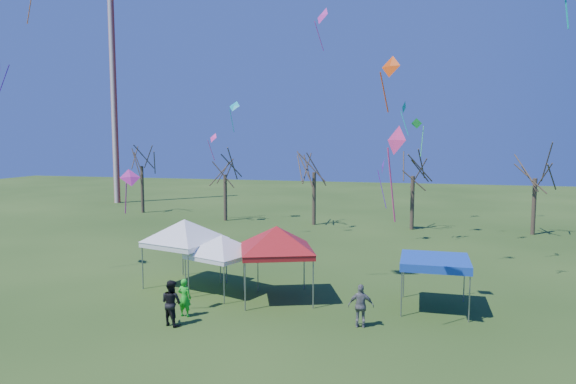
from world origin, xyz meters
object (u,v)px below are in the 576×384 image
tent_blue (435,262)px  person_green (185,298)px  tent_red (277,231)px  person_dark (171,303)px  tent_white_west (184,224)px  tree_1 (225,158)px  radio_mast (114,96)px  tree_2 (314,153)px  tree_4 (536,158)px  tree_0 (141,149)px  tent_white_mid (222,239)px  tree_3 (413,157)px  person_grey (361,306)px

tent_blue → person_green: tent_blue is taller
tent_red → person_dark: 5.89m
tent_white_west → person_dark: size_ratio=2.34×
tree_1 → tent_blue: tree_1 is taller
radio_mast → tent_blue: (35.20, -30.42, -10.38)m
tree_2 → tent_red: (2.40, -21.14, -3.03)m
tree_1 → tree_4: bearing=-1.4°
tree_0 → tree_1: 10.47m
tree_4 → tent_blue: size_ratio=2.66×
radio_mast → tent_red: bearing=-47.7°
tent_white_mid → tent_blue: (10.03, 0.05, -0.57)m
tent_white_mid → person_dark: (-0.39, -4.62, -1.76)m
tree_0 → tent_red: 32.08m
person_dark → person_green: person_dark is taller
tree_0 → tree_4: size_ratio=1.07×
radio_mast → tent_white_mid: bearing=-50.4°
tree_3 → tree_0: bearing=172.9°
tent_white_mid → tent_white_west: bearing=163.0°
person_dark → person_grey: size_ratio=1.06×
tent_white_mid → tent_red: tent_red is taller
tree_0 → tree_3: bearing=-7.1°
tent_blue → person_green: (-10.34, -3.61, -1.30)m
tree_0 → tent_white_mid: (18.02, -23.85, -3.79)m
tree_1 → person_grey: tree_1 is taller
person_grey → tree_1: bearing=-63.4°
tree_4 → tent_white_mid: size_ratio=2.23×
tree_0 → tree_4: tree_0 is taller
radio_mast → tent_blue: bearing=-40.8°
tent_white_west → person_grey: 10.36m
person_grey → tree_2: bearing=-79.8°
person_dark → person_green: size_ratio=1.13×
tree_4 → tent_red: bearing=-126.4°
tent_white_mid → person_green: bearing=-95.1°
radio_mast → person_dark: 44.48m
tree_0 → tent_white_mid: bearing=-52.9°
tree_0 → tree_2: tree_0 is taller
radio_mast → tent_white_west: 38.67m
tent_white_mid → tent_blue: 10.04m
tree_0 → person_dark: tree_0 is taller
tent_white_mid → tent_blue: tent_white_mid is taller
tree_1 → tree_4: 26.13m
tree_3 → tree_4: tree_3 is taller
tree_1 → tree_2: size_ratio=0.92×
tree_2 → tent_white_mid: 21.16m
tree_2 → tent_red: tree_2 is taller
tree_4 → tent_red: size_ratio=1.83×
radio_mast → tree_1: (17.23, -9.35, -6.71)m
tent_white_mid → person_grey: 7.92m
tree_3 → person_green: 26.29m
tree_2 → tree_4: 17.73m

